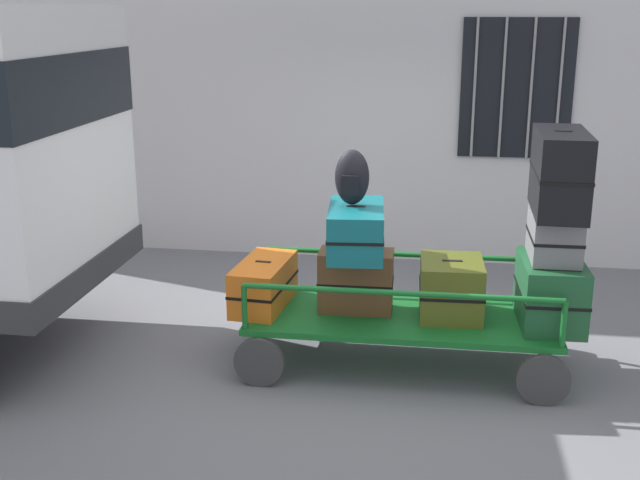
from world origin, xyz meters
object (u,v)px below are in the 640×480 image
Objects in this scene: suitcase_midleft_middle at (356,230)px; luggage_cart at (402,323)px; suitcase_midright_top at (560,172)px; suitcase_midright_middle at (554,236)px; suitcase_center_bottom at (451,288)px; suitcase_left_bottom at (264,284)px; backpack at (352,178)px; suitcase_midleft_bottom at (356,281)px; suitcase_midright_bottom at (550,292)px.

luggage_cart is at bearing 2.29° from suitcase_midleft_middle.
suitcase_midright_top is at bearing 1.48° from luggage_cart.
suitcase_center_bottom is at bearing 179.28° from suitcase_midright_middle.
suitcase_left_bottom is at bearing 176.45° from suitcase_midleft_middle.
suitcase_midright_top reaches higher than backpack.
suitcase_midright_top reaches higher than suitcase_midleft_bottom.
suitcase_midright_top is (0.00, 0.00, 0.50)m from suitcase_midright_middle.
suitcase_midright_middle reaches higher than suitcase_left_bottom.
suitcase_left_bottom is 0.98× the size of suitcase_midleft_middle.
suitcase_midright_middle is (1.54, -0.01, 0.45)m from suitcase_midleft_bottom.
suitcase_center_bottom is at bearing -0.18° from suitcase_midleft_bottom.
backpack is at bearing 177.10° from luggage_cart.
suitcase_midleft_middle is at bearing -179.83° from suitcase_midright_bottom.
suitcase_midright_bottom is 1.80m from backpack.
suitcase_midright_top reaches higher than suitcase_left_bottom.
suitcase_midright_top is (1.54, -0.01, 0.95)m from suitcase_midleft_bottom.
suitcase_midleft_middle reaches higher than suitcase_midright_bottom.
suitcase_midright_bottom is 1.34× the size of suitcase_midright_middle.
suitcase_midright_middle is at bearing 1.53° from suitcase_midleft_middle.
suitcase_midright_middle is at bearing 1.28° from luggage_cart.
suitcase_left_bottom is at bearing -179.89° from suitcase_center_bottom.
suitcase_midleft_bottom reaches higher than suitcase_center_bottom.
luggage_cart is 2.84× the size of suitcase_midright_top.
suitcase_center_bottom is (0.77, -0.00, -0.02)m from suitcase_midleft_bottom.
backpack is at bearing 137.45° from suitcase_midleft_middle.
suitcase_midright_bottom is 0.45m from suitcase_midright_middle.
suitcase_midleft_bottom reaches higher than suitcase_left_bottom.
suitcase_midright_top is (1.15, 0.03, 1.28)m from luggage_cart.
suitcase_midright_middle is at bearing 0.15° from backpack.
suitcase_center_bottom is 1.24m from suitcase_midright_top.
suitcase_center_bottom is 0.90m from suitcase_midright_middle.
suitcase_midright_bottom reaches higher than suitcase_midleft_bottom.
luggage_cart is 5.79× the size of backpack.
suitcase_left_bottom is 1.18m from backpack.
suitcase_midright_middle is at bearing -0.17° from suitcase_left_bottom.
suitcase_midright_middle reaches higher than luggage_cart.
backpack is (-0.04, 0.04, 0.41)m from suitcase_midleft_middle.
suitcase_midleft_middle is 0.42m from backpack.
backpack reaches higher than suitcase_midleft_middle.
suitcase_midleft_middle is at bearing -3.55° from suitcase_left_bottom.
suitcase_midright_top is at bearing 0.30° from backpack.
suitcase_left_bottom is 1.91× the size of backpack.
suitcase_midleft_bottom is at bearing 0.41° from suitcase_left_bottom.
suitcase_center_bottom is at bearing 3.78° from suitcase_midleft_middle.
luggage_cart is 1.39m from suitcase_midright_middle.
suitcase_midleft_middle is (0.77, -0.05, 0.51)m from suitcase_left_bottom.
suitcase_left_bottom is 1.39× the size of suitcase_center_bottom.
suitcase_midright_top is (0.77, -0.01, 0.97)m from suitcase_center_bottom.
suitcase_center_bottom reaches higher than suitcase_left_bottom.
suitcase_midright_bottom is 0.95m from suitcase_midright_top.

